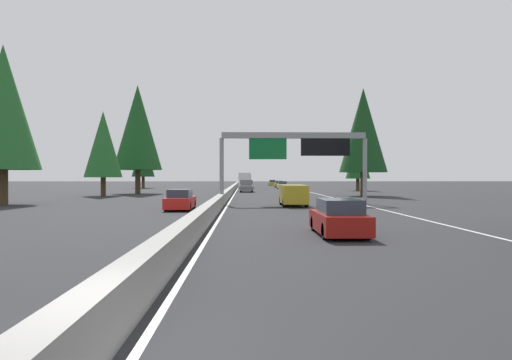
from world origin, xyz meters
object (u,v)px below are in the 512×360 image
(sign_gantry_overhead, at_px, (296,147))
(sedan_far_right, at_px, (272,183))
(sedan_near_center, at_px, (339,218))
(conifer_left_foreground, at_px, (3,107))
(bus_mid_center, at_px, (245,180))
(conifer_left_mid, at_px, (138,128))
(pickup_mid_left, at_px, (246,186))
(conifer_right_mid, at_px, (358,157))
(oncoming_near, at_px, (180,200))
(conifer_left_far, at_px, (143,157))
(conifer_right_near, at_px, (363,130))
(conifer_left_near, at_px, (103,144))
(sedan_near_right, at_px, (279,184))
(sedan_mid_right, at_px, (282,185))
(box_truck_distant_a, at_px, (245,179))
(minivan_far_center, at_px, (293,194))

(sign_gantry_overhead, height_order, sedan_far_right, sign_gantry_overhead)
(sedan_near_center, bearing_deg, conifer_left_foreground, 49.73)
(bus_mid_center, xyz_separation_m, conifer_left_foreground, (-57.94, 20.13, 6.45))
(bus_mid_center, xyz_separation_m, conifer_left_mid, (-33.12, 14.74, 7.41))
(sedan_near_center, bearing_deg, pickup_mid_left, 3.97)
(sign_gantry_overhead, xyz_separation_m, conifer_right_mid, (36.63, -14.39, 0.71))
(sign_gantry_overhead, xyz_separation_m, oncoming_near, (-6.40, 8.95, -4.21))
(conifer_left_foreground, relative_size, conifer_left_mid, 0.89)
(sedan_far_right, bearing_deg, conifer_left_far, 133.51)
(conifer_right_near, distance_m, conifer_left_mid, 30.32)
(pickup_mid_left, xyz_separation_m, conifer_left_mid, (-7.16, 15.00, 8.22))
(conifer_right_near, relative_size, conifer_left_near, 1.27)
(sedan_near_right, bearing_deg, conifer_right_mid, -153.87)
(sedan_mid_right, bearing_deg, conifer_left_mid, 138.28)
(sign_gantry_overhead, distance_m, box_truck_distant_a, 81.49)
(conifer_left_near, distance_m, conifer_left_mid, 8.28)
(oncoming_near, bearing_deg, pickup_mid_left, 172.80)
(bus_mid_center, xyz_separation_m, oncoming_near, (-63.99, 4.54, -1.03))
(sign_gantry_overhead, distance_m, pickup_mid_left, 32.15)
(sedan_near_center, distance_m, sedan_far_right, 102.99)
(sedan_mid_right, distance_m, sedan_far_right, 33.12)
(sedan_far_right, bearing_deg, conifer_left_near, 159.43)
(sedan_near_center, bearing_deg, box_truck_distant_a, 2.16)
(oncoming_near, relative_size, conifer_left_near, 0.43)
(sedan_near_right, xyz_separation_m, sedan_far_right, (22.31, 0.14, 0.00))
(pickup_mid_left, relative_size, conifer_left_far, 0.53)
(minivan_far_center, xyz_separation_m, conifer_left_foreground, (1.90, 24.09, 7.22))
(minivan_far_center, bearing_deg, conifer_left_mid, 34.99)
(sedan_near_right, xyz_separation_m, conifer_left_near, (-42.83, 24.59, 5.60))
(conifer_right_mid, height_order, conifer_left_near, conifer_left_near)
(sedan_near_right, relative_size, conifer_left_near, 0.43)
(conifer_right_mid, xyz_separation_m, conifer_left_foreground, (-36.97, 38.94, 2.56))
(minivan_far_center, relative_size, conifer_left_foreground, 0.37)
(sign_gantry_overhead, xyz_separation_m, box_truck_distant_a, (81.31, 4.37, -3.28))
(minivan_far_center, distance_m, pickup_mid_left, 34.07)
(conifer_left_foreground, bearing_deg, minivan_far_center, -94.50)
(sedan_mid_right, xyz_separation_m, conifer_right_near, (-32.65, -7.25, 7.32))
(sedan_mid_right, bearing_deg, minivan_far_center, 176.35)
(box_truck_distant_a, xyz_separation_m, conifer_left_near, (-64.20, 17.26, 4.68))
(minivan_far_center, height_order, conifer_left_near, conifer_left_near)
(oncoming_near, bearing_deg, minivan_far_center, 116.03)
(minivan_far_center, distance_m, sedan_mid_right, 51.47)
(sedan_near_right, relative_size, conifer_left_mid, 0.29)
(bus_mid_center, xyz_separation_m, sedan_mid_right, (-8.48, -7.23, -1.03))
(pickup_mid_left, height_order, conifer_right_mid, conifer_right_mid)
(sedan_far_right, distance_m, conifer_right_near, 66.58)
(sedan_near_right, bearing_deg, conifer_left_mid, 148.05)
(sedan_mid_right, bearing_deg, bus_mid_center, 40.46)
(oncoming_near, bearing_deg, bus_mid_center, 175.94)
(sign_gantry_overhead, distance_m, conifer_right_near, 19.55)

